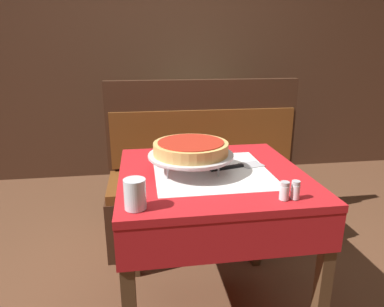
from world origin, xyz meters
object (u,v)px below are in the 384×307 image
Objects in this scene: pizza_pan_stand at (191,156)px; pepper_shaker at (295,190)px; booth_bench at (208,193)px; pizza_server at (238,166)px; dining_table_rear at (206,119)px; salt_shaker at (284,191)px; dining_table_front at (211,195)px; deep_dish_pizza at (191,148)px; water_glass_near at (135,194)px; condiment_caddy at (216,102)px.

pizza_pan_stand reaches higher than pepper_shaker.
pizza_server is at bearing -90.81° from booth_bench.
pepper_shaker is at bearing -44.20° from pizza_pan_stand.
salt_shaker is at bearing -92.77° from dining_table_rear.
salt_shaker is at bearing -58.89° from dining_table_front.
dining_table_front is 0.24m from deep_dish_pizza.
dining_table_front is at bearing 126.18° from pepper_shaker.
water_glass_near is (-0.24, -0.31, -0.06)m from deep_dish_pizza.
dining_table_front is 1.78m from condiment_caddy.
dining_table_front is at bearing -103.19° from condiment_caddy.
dining_table_front is 0.18m from pizza_server.
dining_table_front reaches higher than dining_table_rear.
booth_bench reaches higher than dining_table_rear.
water_glass_near is at bearing -127.03° from deep_dish_pizza.
booth_bench reaches higher than dining_table_front.
dining_table_front is at bearing -100.18° from dining_table_rear.
pepper_shaker is (0.10, -1.10, 0.49)m from booth_bench.
pizza_pan_stand is at bearing -106.63° from booth_bench.
booth_bench is at bearing 79.74° from dining_table_front.
condiment_caddy is (0.50, 1.73, -0.08)m from deep_dish_pizza.
dining_table_rear is at bearing 87.23° from salt_shaker.
pepper_shaker is at bearing -73.19° from pizza_server.
dining_table_front is 0.43m from pepper_shaker.
water_glass_near is at bearing -109.77° from condiment_caddy.
pizza_server is at bearing -99.20° from condiment_caddy.
dining_table_rear is 0.57× the size of booth_bench.
pizza_pan_stand is 0.44m from salt_shaker.
pizza_pan_stand is 5.44× the size of salt_shaker.
water_glass_near is (-0.47, -1.10, 0.51)m from booth_bench.
pizza_pan_stand is (-0.09, -0.00, 0.19)m from dining_table_front.
salt_shaker is at bearing -79.44° from pizza_server.
water_glass_near reaches higher than dining_table_front.
salt_shaker is 0.99× the size of pepper_shaker.
condiment_caddy reaches higher than salt_shaker.
deep_dish_pizza reaches higher than pepper_shaker.
dining_table_front is 1.03× the size of dining_table_rear.
pepper_shaker is (0.11, -0.36, 0.03)m from pizza_server.
pizza_pan_stand is 1.15× the size of deep_dish_pizza.
pizza_server is at bearing 37.42° from water_glass_near.
pepper_shaker is (0.24, -0.33, 0.15)m from dining_table_front.
dining_table_front is 4.84× the size of condiment_caddy.
pizza_server is 1.71m from condiment_caddy.
pizza_pan_stand reaches higher than salt_shaker.
pizza_pan_stand is 0.39m from water_glass_near.
booth_bench is at bearing -105.55° from condiment_caddy.
pizza_pan_stand is 1.39× the size of pizza_server.
dining_table_rear is 2.12× the size of pizza_pan_stand.
pizza_pan_stand is 0.46m from pepper_shaker.
booth_bench is 3.69× the size of pizza_pan_stand.
pizza_server is 3.91× the size of salt_shaker.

